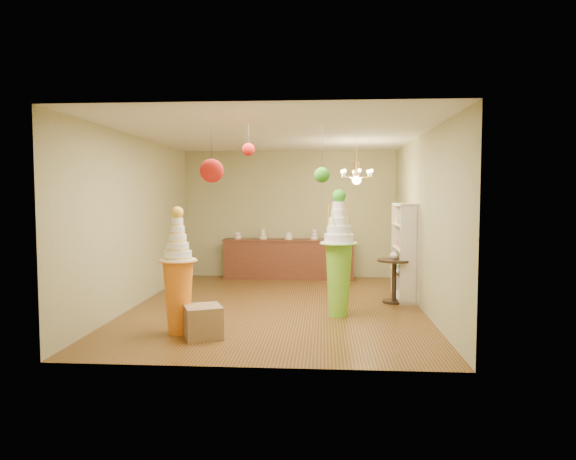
# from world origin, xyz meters

# --- Properties ---
(floor) EXTENTS (6.50, 6.50, 0.00)m
(floor) POSITION_xyz_m (0.00, 0.00, 0.00)
(floor) COLOR brown
(floor) RESTS_ON ground
(ceiling) EXTENTS (6.50, 6.50, 0.00)m
(ceiling) POSITION_xyz_m (0.00, 0.00, 3.00)
(ceiling) COLOR silver
(ceiling) RESTS_ON ground
(wall_back) EXTENTS (5.00, 0.04, 3.00)m
(wall_back) POSITION_xyz_m (0.00, 3.25, 1.50)
(wall_back) COLOR tan
(wall_back) RESTS_ON ground
(wall_front) EXTENTS (5.00, 0.04, 3.00)m
(wall_front) POSITION_xyz_m (0.00, -3.25, 1.50)
(wall_front) COLOR tan
(wall_front) RESTS_ON ground
(wall_left) EXTENTS (0.04, 6.50, 3.00)m
(wall_left) POSITION_xyz_m (-2.50, 0.00, 1.50)
(wall_left) COLOR tan
(wall_left) RESTS_ON ground
(wall_right) EXTENTS (0.04, 6.50, 3.00)m
(wall_right) POSITION_xyz_m (2.50, 0.00, 1.50)
(wall_right) COLOR tan
(wall_right) RESTS_ON ground
(pedestal_green) EXTENTS (0.72, 0.72, 2.06)m
(pedestal_green) POSITION_xyz_m (1.06, -0.69, 0.86)
(pedestal_green) COLOR #73C12B
(pedestal_green) RESTS_ON floor
(pedestal_orange) EXTENTS (0.59, 0.59, 1.80)m
(pedestal_orange) POSITION_xyz_m (-1.23, -1.89, 0.69)
(pedestal_orange) COLOR orange
(pedestal_orange) RESTS_ON floor
(burlap_riser) EXTENTS (0.64, 0.64, 0.44)m
(burlap_riser) POSITION_xyz_m (-0.84, -2.07, 0.22)
(burlap_riser) COLOR #8A6C4B
(burlap_riser) RESTS_ON floor
(sideboard) EXTENTS (3.04, 0.54, 1.16)m
(sideboard) POSITION_xyz_m (0.00, 2.97, 0.48)
(sideboard) COLOR #5C2C1D
(sideboard) RESTS_ON floor
(shelving_unit) EXTENTS (0.33, 1.20, 1.80)m
(shelving_unit) POSITION_xyz_m (2.34, 0.80, 0.90)
(shelving_unit) COLOR beige
(shelving_unit) RESTS_ON floor
(round_table) EXTENTS (0.65, 0.65, 0.80)m
(round_table) POSITION_xyz_m (2.10, 0.42, 0.51)
(round_table) COLOR black
(round_table) RESTS_ON floor
(vase) EXTENTS (0.20, 0.20, 0.17)m
(vase) POSITION_xyz_m (2.10, 0.42, 0.88)
(vase) COLOR beige
(vase) RESTS_ON round_table
(pom_red_left) EXTENTS (0.30, 0.30, 0.88)m
(pom_red_left) POSITION_xyz_m (-0.62, -2.44, 2.27)
(pom_red_left) COLOR #3C312B
(pom_red_left) RESTS_ON ceiling
(pom_green_mid) EXTENTS (0.21, 0.21, 0.87)m
(pom_green_mid) POSITION_xyz_m (0.79, -1.80, 2.24)
(pom_green_mid) COLOR #3C312B
(pom_green_mid) RESTS_ON ceiling
(pom_red_right) EXTENTS (0.18, 0.18, 0.50)m
(pom_red_right) POSITION_xyz_m (-0.22, -1.94, 2.59)
(pom_red_right) COLOR #3C312B
(pom_red_right) RESTS_ON ceiling
(chandelier) EXTENTS (0.89, 0.89, 0.85)m
(chandelier) POSITION_xyz_m (1.44, 1.05, 2.30)
(chandelier) COLOR #ECAD53
(chandelier) RESTS_ON ceiling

